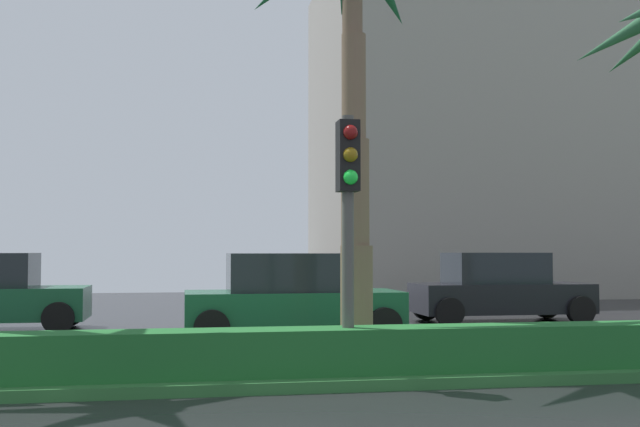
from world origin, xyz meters
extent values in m
cylinder|color=brown|center=(6.67, 8.54, 1.00)|extent=(0.52, 0.52, 1.71)
cylinder|color=brown|center=(6.65, 8.55, 2.71)|extent=(0.46, 0.46, 1.71)
cylinder|color=brown|center=(6.63, 8.55, 4.41)|extent=(0.39, 0.39, 1.71)
cylinder|color=#4C4C47|center=(6.12, 6.63, 1.88)|extent=(0.16, 0.16, 3.45)
cube|color=black|center=(6.12, 6.63, 3.05)|extent=(0.28, 0.32, 0.96)
sphere|color=maroon|center=(6.12, 6.46, 3.35)|extent=(0.20, 0.20, 0.20)
sphere|color=#7F600F|center=(6.12, 6.46, 3.05)|extent=(0.20, 0.20, 0.20)
sphere|color=#1EEA3F|center=(6.12, 6.46, 2.75)|extent=(0.20, 0.20, 0.20)
cylinder|color=black|center=(1.34, 15.61, 0.34)|extent=(0.68, 0.22, 0.68)
cylinder|color=black|center=(1.34, 13.81, 0.34)|extent=(0.68, 0.22, 0.68)
cube|color=#195133|center=(6.14, 11.96, 0.60)|extent=(4.30, 1.76, 0.72)
cube|color=#1E2328|center=(5.99, 11.96, 1.34)|extent=(2.30, 1.58, 0.76)
cylinder|color=black|center=(7.79, 12.86, 0.34)|extent=(0.68, 0.22, 0.68)
cylinder|color=black|center=(7.79, 11.06, 0.34)|extent=(0.68, 0.22, 0.68)
cylinder|color=black|center=(4.49, 12.86, 0.34)|extent=(0.68, 0.22, 0.68)
cylinder|color=black|center=(4.49, 11.06, 0.34)|extent=(0.68, 0.22, 0.68)
cube|color=black|center=(11.73, 14.73, 0.60)|extent=(4.30, 1.76, 0.72)
cube|color=#1E2328|center=(11.58, 14.73, 1.34)|extent=(2.30, 1.58, 0.76)
cylinder|color=black|center=(13.38, 15.63, 0.34)|extent=(0.68, 0.22, 0.68)
cylinder|color=black|center=(13.38, 13.83, 0.34)|extent=(0.68, 0.22, 0.68)
cylinder|color=black|center=(10.08, 15.63, 0.34)|extent=(0.68, 0.22, 0.68)
cylinder|color=black|center=(10.08, 13.83, 0.34)|extent=(0.68, 0.22, 0.68)
cube|color=gray|center=(18.09, 27.62, 6.73)|extent=(16.56, 10.40, 13.45)
camera|label=1|loc=(3.92, -3.64, 1.79)|focal=43.92mm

